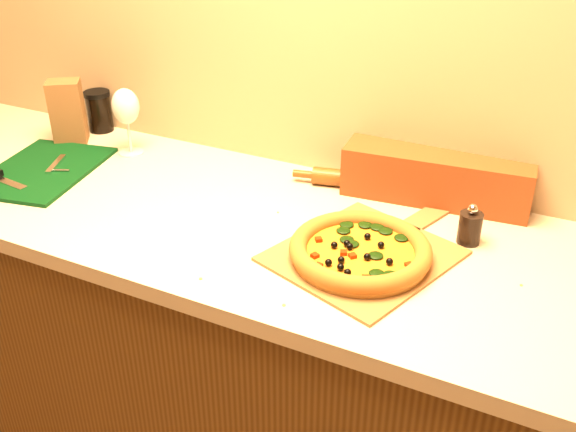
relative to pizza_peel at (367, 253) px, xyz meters
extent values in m
plane|color=#9E8460|center=(-0.27, 0.36, 0.45)|extent=(4.00, 0.00, 4.00)
cube|color=#4A2D0F|center=(-0.27, 0.03, -0.47)|extent=(2.80, 0.65, 0.86)
cube|color=#BFB095|center=(-0.27, 0.03, -0.02)|extent=(2.84, 0.68, 0.04)
cube|color=brown|center=(0.00, -0.01, 0.00)|extent=(0.42, 0.44, 0.01)
cube|color=brown|center=(0.07, 0.21, 0.00)|extent=(0.10, 0.15, 0.01)
cylinder|color=#BC702F|center=(0.00, -0.03, 0.01)|extent=(0.29, 0.29, 0.01)
cylinder|color=#F9AA29|center=(0.00, -0.03, 0.02)|extent=(0.24, 0.24, 0.01)
torus|color=brown|center=(0.00, -0.03, 0.03)|extent=(0.30, 0.30, 0.04)
ellipsoid|color=black|center=(0.04, -0.01, 0.03)|extent=(0.03, 0.03, 0.01)
sphere|color=black|center=(-0.04, -0.05, 0.03)|extent=(0.02, 0.02, 0.02)
cube|color=#901E05|center=(0.01, -0.08, 0.03)|extent=(0.02, 0.02, 0.01)
cube|color=black|center=(-0.95, 0.00, 0.00)|extent=(0.33, 0.41, 0.01)
cube|color=silver|center=(-0.93, 0.03, 0.01)|extent=(0.06, 0.11, 0.01)
cylinder|color=silver|center=(-0.88, 0.01, 0.01)|extent=(0.04, 0.02, 0.01)
cube|color=silver|center=(-0.97, -0.11, 0.01)|extent=(0.15, 0.04, 0.00)
cylinder|color=black|center=(0.19, 0.15, 0.03)|extent=(0.05, 0.05, 0.07)
sphere|color=silver|center=(0.19, 0.15, 0.08)|extent=(0.02, 0.02, 0.02)
cylinder|color=#5C2F0F|center=(-0.14, 0.29, 0.02)|extent=(0.24, 0.10, 0.05)
cylinder|color=#5C2F0F|center=(0.00, 0.33, 0.02)|extent=(0.06, 0.03, 0.02)
cylinder|color=#5C2F0F|center=(-0.28, 0.26, 0.02)|extent=(0.06, 0.03, 0.02)
cube|color=maroon|center=(0.06, 0.33, 0.06)|extent=(0.47, 0.19, 0.13)
cylinder|color=silver|center=(-0.81, 0.21, 0.00)|extent=(0.07, 0.07, 0.00)
cylinder|color=silver|center=(-0.81, 0.21, 0.04)|extent=(0.01, 0.01, 0.09)
ellipsoid|color=silver|center=(-0.81, 0.21, 0.14)|extent=(0.08, 0.08, 0.10)
cube|color=brown|center=(-1.03, 0.20, 0.09)|extent=(0.12, 0.12, 0.19)
cylinder|color=black|center=(-1.01, 0.32, 0.05)|extent=(0.08, 0.08, 0.11)
cylinder|color=black|center=(-1.01, 0.32, 0.12)|extent=(0.08, 0.08, 0.01)
camera|label=1|loc=(0.37, -1.13, 0.75)|focal=40.00mm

